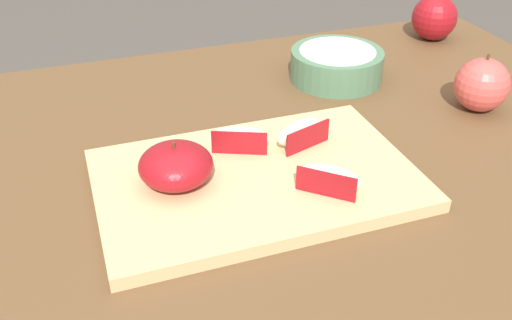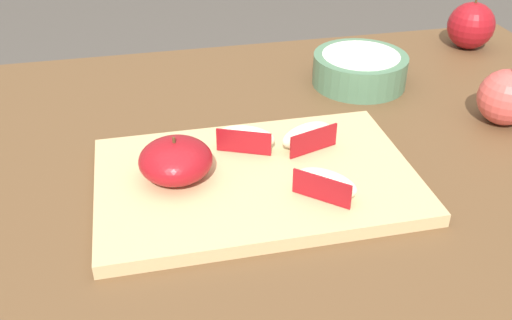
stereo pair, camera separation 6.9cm
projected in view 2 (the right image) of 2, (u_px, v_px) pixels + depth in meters
dining_table at (239, 233)px, 0.81m from camera, size 1.26×0.82×0.77m
cutting_board at (256, 180)px, 0.70m from camera, size 0.38×0.25×0.02m
apple_half_skin_up at (176, 160)px, 0.68m from camera, size 0.09×0.09×0.06m
apple_wedge_front at (326, 183)px, 0.65m from camera, size 0.07×0.07×0.03m
apple_wedge_right at (246, 138)px, 0.74m from camera, size 0.08×0.05×0.03m
apple_wedge_middle at (308, 137)px, 0.74m from camera, size 0.08×0.05×0.03m
whole_apple_red_delicious at (471, 26)px, 1.06m from camera, size 0.09×0.09×0.09m
whole_apple_pink_lady at (506, 97)px, 0.82m from camera, size 0.08×0.08×0.09m
ceramic_fruit_bowl at (360, 69)px, 0.94m from camera, size 0.15×0.15×0.05m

